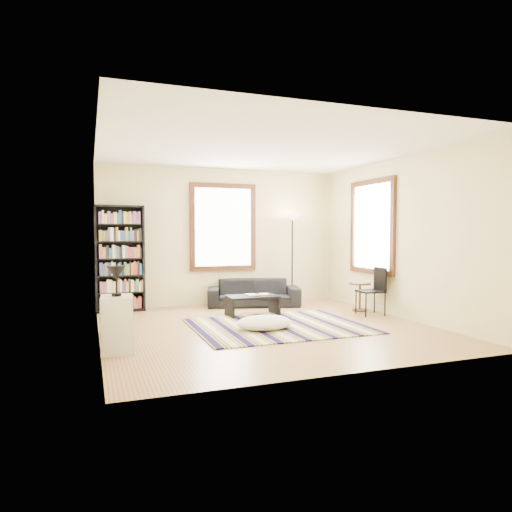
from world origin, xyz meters
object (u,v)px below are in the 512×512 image
object	(u,v)px
floor_cushion	(264,323)
floor_lamp	(292,259)
bookshelf	(120,259)
side_table	(360,297)
sofa	(254,293)
folding_chair	(370,291)
coffee_table	(252,305)
dog	(113,314)
white_cabinet	(117,324)

from	to	relation	value
floor_cushion	floor_lamp	xyz separation A→B (m)	(1.53, 2.31, 0.82)
bookshelf	side_table	distance (m)	4.60
sofa	floor_cushion	world-z (taller)	sofa
floor_lamp	folding_chair	world-z (taller)	floor_lamp
bookshelf	coffee_table	world-z (taller)	bookshelf
folding_chair	floor_lamp	bearing A→B (deg)	116.32
sofa	floor_lamp	distance (m)	1.12
coffee_table	side_table	bearing A→B (deg)	-7.39
floor_cushion	floor_lamp	world-z (taller)	floor_lamp
floor_cushion	side_table	world-z (taller)	side_table
sofa	floor_lamp	bearing A→B (deg)	21.96
floor_lamp	dog	distance (m)	4.18
white_cabinet	dog	size ratio (longest dim) A/B	1.22
bookshelf	white_cabinet	bearing A→B (deg)	-94.34
coffee_table	dog	distance (m)	2.53
coffee_table	folding_chair	bearing A→B (deg)	-18.76
floor_cushion	bookshelf	bearing A→B (deg)	128.42
bookshelf	coffee_table	bearing A→B (deg)	-30.20
side_table	white_cabinet	world-z (taller)	white_cabinet
side_table	dog	world-z (taller)	dog
floor_lamp	side_table	world-z (taller)	floor_lamp
bookshelf	floor_cushion	xyz separation A→B (m)	(1.97, -2.48, -0.89)
dog	white_cabinet	bearing A→B (deg)	-102.54
sofa	dog	bearing A→B (deg)	-133.11
white_cabinet	side_table	bearing A→B (deg)	22.05
coffee_table	floor_cushion	bearing A→B (deg)	-100.92
sofa	bookshelf	bearing A→B (deg)	-170.31
dog	floor_lamp	bearing A→B (deg)	13.48
coffee_table	floor_cushion	world-z (taller)	coffee_table
sofa	coffee_table	distance (m)	1.08
side_table	folding_chair	distance (m)	0.45
floor_cushion	side_table	size ratio (longest dim) A/B	1.62
floor_cushion	side_table	distance (m)	2.49
coffee_table	dog	world-z (taller)	dog
floor_lamp	white_cabinet	distance (m)	4.74
folding_chair	white_cabinet	world-z (taller)	folding_chair
floor_lamp	white_cabinet	bearing A→B (deg)	-142.34
side_table	sofa	bearing A→B (deg)	142.81
floor_cushion	white_cabinet	world-z (taller)	white_cabinet
sofa	folding_chair	size ratio (longest dim) A/B	2.15
bookshelf	coffee_table	xyz separation A→B (m)	(2.20, -1.28, -0.82)
sofa	floor_lamp	size ratio (longest dim) A/B	0.99
bookshelf	coffee_table	distance (m)	2.67
floor_cushion	side_table	bearing A→B (deg)	22.01
coffee_table	side_table	xyz separation A→B (m)	(2.07, -0.27, 0.09)
bookshelf	side_table	bearing A→B (deg)	-19.93
bookshelf	white_cabinet	world-z (taller)	bookshelf
folding_chair	white_cabinet	xyz separation A→B (m)	(-4.45, -1.08, -0.08)
folding_chair	side_table	bearing A→B (deg)	87.42
bookshelf	dog	size ratio (longest dim) A/B	3.48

